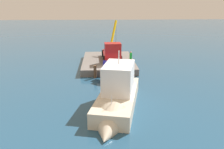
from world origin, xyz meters
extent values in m
plane|color=navy|center=(0.00, 0.00, 0.00)|extent=(200.00, 200.00, 0.00)
cube|color=slate|center=(-4.84, 0.00, 0.44)|extent=(11.32, 7.36, 0.88)
cube|color=maroon|center=(-4.75, 0.47, 1.61)|extent=(6.12, 2.47, 0.45)
cube|color=#AF1919|center=(-2.58, 0.54, 2.76)|extent=(1.76, 2.25, 1.86)
cylinder|color=black|center=(-2.67, 1.68, 1.38)|extent=(1.01, 0.33, 1.00)
cylinder|color=black|center=(-2.60, -0.61, 1.38)|extent=(1.01, 0.33, 1.00)
cylinder|color=black|center=(-6.91, 1.55, 1.38)|extent=(1.01, 0.33, 1.00)
cylinder|color=black|center=(-6.84, -0.74, 1.38)|extent=(1.01, 0.33, 1.00)
cylinder|color=#E5B20C|center=(-8.15, 0.96, 4.17)|extent=(3.53, 1.52, 4.10)
cube|color=#E5B20C|center=(-6.57, 0.41, 2.08)|extent=(1.00, 1.00, 0.50)
cylinder|color=#4C4C19|center=(-9.72, 1.50, 3.72)|extent=(0.04, 0.04, 4.76)
cylinder|color=black|center=(-1.83, 2.93, 1.28)|extent=(0.28, 0.28, 0.78)
cylinder|color=green|center=(-1.83, 2.93, 2.06)|extent=(0.34, 0.34, 0.78)
sphere|color=tan|center=(-1.83, 2.93, 2.56)|extent=(0.23, 0.23, 0.23)
cube|color=navy|center=(2.73, -0.11, 0.48)|extent=(3.96, 2.45, 3.48)
cube|color=navy|center=(2.96, -0.15, 1.07)|extent=(2.43, 1.99, 2.07)
cylinder|color=black|center=(3.78, 0.68, -0.81)|extent=(0.93, 0.36, 0.90)
cylinder|color=black|center=(3.49, -1.19, -0.81)|extent=(0.93, 0.36, 0.90)
cylinder|color=black|center=(1.52, 1.03, 1.28)|extent=(0.93, 0.36, 0.90)
cylinder|color=black|center=(1.23, -0.84, 1.28)|extent=(0.93, 0.36, 0.90)
cube|color=beige|center=(9.29, 0.30, 0.17)|extent=(9.52, 5.08, 2.21)
cone|color=beige|center=(13.70, -0.74, 0.17)|extent=(3.79, 3.73, 3.09)
cube|color=white|center=(8.85, 0.40, 2.52)|extent=(4.34, 3.29, 2.49)
cylinder|color=white|center=(8.85, 0.40, 4.36)|extent=(0.10, 0.10, 1.20)
cylinder|color=silver|center=(12.38, -0.43, 1.77)|extent=(0.06, 0.06, 1.00)
cylinder|color=silver|center=(5.77, 1.13, 1.77)|extent=(0.06, 0.06, 1.00)
cylinder|color=brown|center=(1.15, -1.84, 0.79)|extent=(0.35, 0.35, 1.58)
cylinder|color=brown|center=(1.30, 2.17, 0.67)|extent=(0.32, 0.32, 1.33)
camera|label=1|loc=(28.35, -1.30, 8.92)|focal=37.05mm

